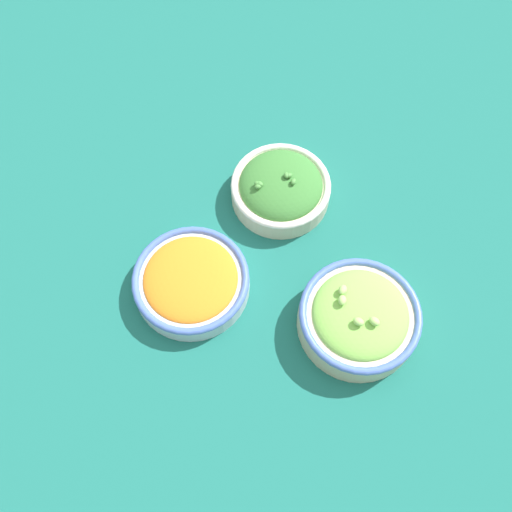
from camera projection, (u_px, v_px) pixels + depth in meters
ground_plane at (256, 264)px, 0.96m from camera, size 3.00×3.00×0.00m
bowl_carrots at (191, 281)px, 0.92m from camera, size 0.19×0.19×0.05m
bowl_lettuce at (359, 317)px, 0.88m from camera, size 0.19×0.19×0.08m
bowl_broccoli at (281, 188)px, 0.99m from camera, size 0.17×0.17×0.07m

